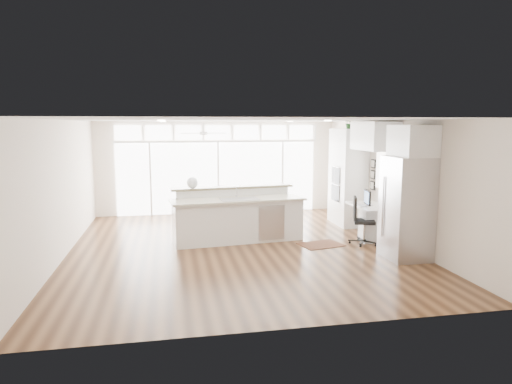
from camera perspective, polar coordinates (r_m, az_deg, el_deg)
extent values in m
cube|color=#3D2312|center=(9.84, -2.18, -7.01)|extent=(7.00, 8.00, 0.02)
cube|color=silver|center=(9.48, -2.27, 8.98)|extent=(7.00, 8.00, 0.02)
cube|color=silver|center=(13.51, -4.79, 3.07)|extent=(7.00, 0.04, 2.70)
cube|color=silver|center=(5.70, 3.87, -4.37)|extent=(7.00, 0.04, 2.70)
cube|color=silver|center=(9.68, -23.16, 0.28)|extent=(0.04, 8.00, 2.70)
cube|color=silver|center=(10.66, 16.71, 1.30)|extent=(0.04, 8.00, 2.70)
cube|color=white|center=(13.48, -4.75, 1.78)|extent=(5.80, 0.06, 2.08)
cube|color=white|center=(13.39, -4.82, 7.44)|extent=(5.90, 0.06, 0.40)
cube|color=white|center=(10.89, 15.84, 2.54)|extent=(0.04, 0.85, 0.85)
cube|color=silver|center=(12.21, -6.61, 7.79)|extent=(1.16, 1.16, 0.32)
cube|color=silver|center=(9.68, -2.45, 8.85)|extent=(3.40, 3.00, 0.02)
cube|color=white|center=(12.16, 11.40, 1.86)|extent=(0.64, 1.20, 2.50)
cube|color=white|center=(10.92, 14.05, -3.59)|extent=(0.72, 1.30, 0.76)
cube|color=white|center=(10.71, 14.62, 6.79)|extent=(0.64, 1.30, 0.64)
cube|color=#BCBCC1|center=(9.36, 18.31, -1.90)|extent=(0.76, 0.90, 2.00)
cube|color=white|center=(9.25, 19.01, 6.06)|extent=(0.64, 0.90, 0.60)
cube|color=black|center=(11.46, 14.43, 2.12)|extent=(0.06, 0.22, 0.80)
cube|color=white|center=(10.25, -2.27, -2.90)|extent=(3.09, 1.44, 1.19)
cube|color=#391C12|center=(10.14, 8.13, -6.52)|extent=(1.02, 0.83, 0.01)
cube|color=black|center=(10.26, 13.39, -3.54)|extent=(0.67, 0.65, 1.04)
sphere|color=white|center=(10.33, -7.96, 1.17)|extent=(0.29, 0.29, 0.26)
cube|color=black|center=(10.79, 13.77, -0.66)|extent=(0.15, 0.46, 0.38)
cube|color=silver|center=(10.75, 12.91, -1.64)|extent=(0.13, 0.33, 0.02)
imported|color=#2A5B27|center=(12.08, 11.59, 8.33)|extent=(0.29, 0.32, 0.24)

